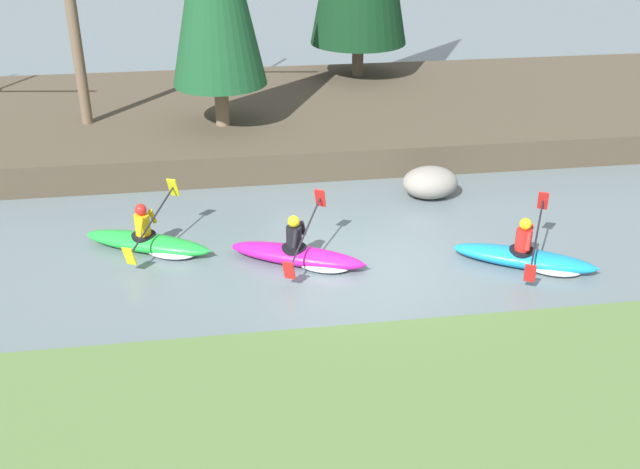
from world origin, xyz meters
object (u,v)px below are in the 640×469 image
(kayaker_trailing, at_px, (152,242))
(boulder_midstream, at_px, (430,182))
(kayaker_middle, at_px, (302,255))
(kayaker_lead, at_px, (530,258))

(kayaker_trailing, height_order, boulder_midstream, kayaker_trailing)
(kayaker_trailing, bearing_deg, kayaker_middle, 6.80)
(kayaker_lead, distance_m, boulder_midstream, 3.64)
(kayaker_lead, xyz_separation_m, kayaker_trailing, (-7.19, 1.70, 0.00))
(kayaker_middle, xyz_separation_m, boulder_midstream, (3.30, 2.76, 0.16))
(kayaker_middle, height_order, kayaker_trailing, same)
(kayaker_middle, distance_m, boulder_midstream, 4.30)
(kayaker_lead, relative_size, kayaker_trailing, 0.99)
(kayaker_middle, relative_size, kayaker_trailing, 1.00)
(kayaker_trailing, bearing_deg, kayaker_lead, 11.84)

